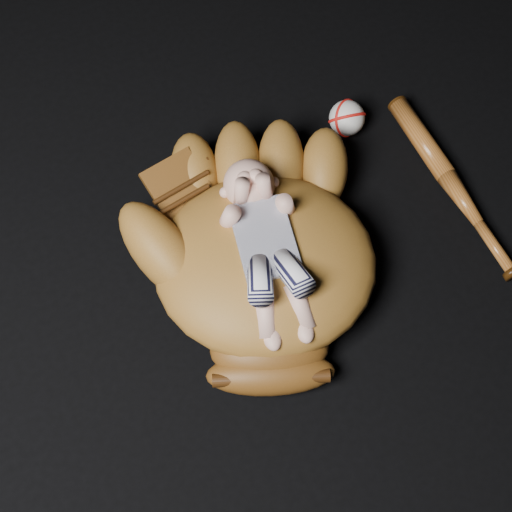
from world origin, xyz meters
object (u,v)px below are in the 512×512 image
(baseball_glove, at_px, (265,258))
(baseball, at_px, (347,118))
(newborn_baby, at_px, (269,253))
(baseball_bat, at_px, (453,186))

(baseball_glove, relative_size, baseball, 7.74)
(newborn_baby, bearing_deg, baseball, 51.85)
(baseball_bat, distance_m, baseball, 0.24)
(newborn_baby, xyz_separation_m, baseball_bat, (0.40, 0.03, -0.11))
(baseball_glove, distance_m, newborn_baby, 0.05)
(baseball, bearing_deg, baseball_bat, -61.93)
(newborn_baby, height_order, baseball, newborn_baby)
(baseball_bat, bearing_deg, newborn_baby, -175.66)
(baseball_bat, bearing_deg, baseball_glove, -177.56)
(baseball_glove, height_order, newborn_baby, newborn_baby)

